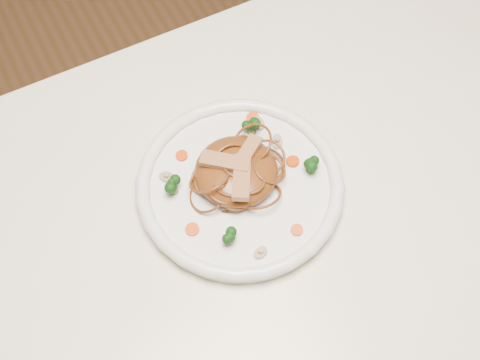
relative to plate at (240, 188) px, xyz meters
name	(u,v)px	position (x,y,z in m)	size (l,w,h in m)	color
table	(254,264)	(-0.02, -0.07, -0.11)	(1.20, 0.80, 0.75)	#EFE3CB
plate	(240,188)	(0.00, 0.00, 0.00)	(0.29, 0.29, 0.02)	white
noodle_mound	(236,171)	(0.00, 0.01, 0.03)	(0.12, 0.12, 0.04)	brown
chicken_a	(247,153)	(0.02, 0.02, 0.05)	(0.06, 0.02, 0.01)	tan
chicken_b	(225,162)	(-0.01, 0.02, 0.05)	(0.07, 0.02, 0.01)	tan
chicken_c	(242,177)	(0.00, -0.01, 0.05)	(0.07, 0.02, 0.01)	tan
broccoli_0	(252,126)	(0.06, 0.07, 0.02)	(0.03, 0.03, 0.03)	#0E3B0C
broccoli_1	(173,185)	(-0.09, 0.03, 0.03)	(0.03, 0.03, 0.03)	#0E3B0C
broccoli_2	(229,233)	(-0.05, -0.07, 0.02)	(0.03, 0.03, 0.03)	#0E3B0C
broccoli_3	(312,164)	(0.10, -0.03, 0.02)	(0.03, 0.03, 0.03)	#0E3B0C
carrot_0	(253,118)	(0.07, 0.09, 0.01)	(0.02, 0.02, 0.01)	#E94B08
carrot_1	(192,229)	(-0.09, -0.03, 0.01)	(0.02, 0.02, 0.01)	#E94B08
carrot_2	(293,161)	(0.09, 0.00, 0.01)	(0.02, 0.02, 0.01)	#E94B08
carrot_3	(182,156)	(-0.05, 0.08, 0.01)	(0.02, 0.02, 0.01)	#E94B08
carrot_4	(297,230)	(0.04, -0.10, 0.01)	(0.02, 0.02, 0.01)	#E94B08
mushroom_0	(261,253)	(-0.02, -0.11, 0.01)	(0.02, 0.02, 0.01)	tan
mushroom_1	(277,142)	(0.08, 0.04, 0.01)	(0.02, 0.02, 0.01)	tan
mushroom_2	(167,177)	(-0.09, 0.06, 0.01)	(0.02, 0.02, 0.01)	tan
mushroom_3	(259,123)	(0.07, 0.08, 0.01)	(0.02, 0.02, 0.01)	tan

